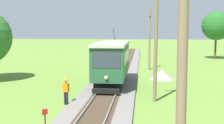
{
  "coord_description": "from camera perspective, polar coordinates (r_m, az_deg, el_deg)",
  "views": [
    {
      "loc": [
        2.56,
        -7.86,
        4.96
      ],
      "look_at": [
        -0.4,
        19.47,
        1.7
      ],
      "focal_mm": 44.44,
      "sensor_mm": 36.0,
      "label": 1
    }
  ],
  "objects": [
    {
      "name": "trackside_signal_marker",
      "position": [
        13.89,
        -13.6,
        -11.41
      ],
      "size": [
        0.21,
        0.21,
        1.18
      ],
      "color": "black",
      "rests_on": "ground"
    },
    {
      "name": "track_worker",
      "position": [
        18.53,
        -9.46,
        -5.71
      ],
      "size": [
        0.43,
        0.34,
        1.78
      ],
      "rotation": [
        0.0,
        0.0,
        -1.85
      ],
      "color": "black",
      "rests_on": "ground"
    },
    {
      "name": "utility_pole_near_tram",
      "position": [
        18.76,
        9.0,
        3.86
      ],
      "size": [
        1.4,
        0.59,
        7.87
      ],
      "color": "#7A664C",
      "rests_on": "ground"
    },
    {
      "name": "utility_pole_mid",
      "position": [
        34.22,
        7.74,
        4.83
      ],
      "size": [
        1.4,
        0.62,
        7.48
      ],
      "color": "#7A664C",
      "rests_on": "ground"
    },
    {
      "name": "red_tram",
      "position": [
        24.01,
        0.02,
        0.16
      ],
      "size": [
        2.6,
        8.54,
        4.79
      ],
      "color": "#235633",
      "rests_on": "rail_right"
    },
    {
      "name": "gravel_pile",
      "position": [
        28.05,
        10.2,
        -2.51
      ],
      "size": [
        2.5,
        2.5,
        0.98
      ],
      "primitive_type": "cone",
      "color": "gray",
      "rests_on": "ground"
    },
    {
      "name": "tree_right_near",
      "position": [
        49.1,
        20.68,
        6.99
      ],
      "size": [
        4.75,
        4.75,
        7.91
      ],
      "color": "#4C3823",
      "rests_on": "ground"
    },
    {
      "name": "utility_pole_foreground",
      "position": [
        6.59,
        14.12,
        -5.79
      ],
      "size": [
        1.4,
        0.55,
        6.9
      ],
      "color": "#7A664C",
      "rests_on": "ground"
    }
  ]
}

